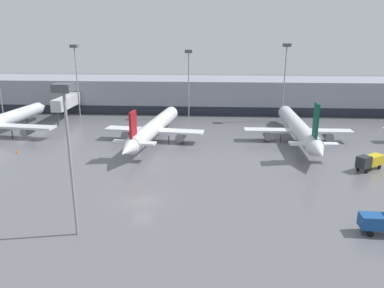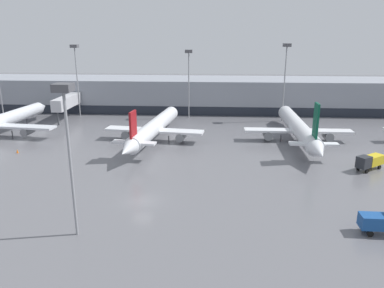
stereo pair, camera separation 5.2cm
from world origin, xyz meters
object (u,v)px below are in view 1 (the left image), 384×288
parked_jet_2 (154,128)px  apron_light_mast_1 (286,61)px  service_truck_3 (384,221)px  traffic_cone_1 (17,151)px  apron_light_mast_6 (66,117)px  parked_jet_0 (298,128)px  service_truck_1 (370,161)px  apron_light_mast_7 (75,60)px  apron_light_mast_5 (189,64)px

parked_jet_2 → apron_light_mast_1: size_ratio=1.91×
service_truck_3 → traffic_cone_1: (-55.38, 25.76, -1.20)m
service_truck_3 → traffic_cone_1: bearing=156.3°
parked_jet_2 → apron_light_mast_6: bearing=-176.6°
apron_light_mast_6 → parked_jet_0: bearing=50.7°
apron_light_mast_6 → service_truck_1: bearing=29.6°
apron_light_mast_7 → apron_light_mast_1: bearing=-3.5°
parked_jet_2 → apron_light_mast_5: size_ratio=2.08×
parked_jet_0 → apron_light_mast_7: (-53.27, 21.51, 11.82)m
service_truck_1 → traffic_cone_1: bearing=-41.2°
traffic_cone_1 → apron_light_mast_5: 45.51m
service_truck_3 → apron_light_mast_1: size_ratio=0.25×
service_truck_1 → parked_jet_2: bearing=-57.8°
apron_light_mast_5 → traffic_cone_1: bearing=-133.2°
parked_jet_2 → service_truck_1: 40.38m
apron_light_mast_1 → apron_light_mast_7: size_ratio=1.03×
service_truck_1 → service_truck_3: 21.60m
apron_light_mast_6 → service_truck_3: bearing=3.8°
parked_jet_0 → apron_light_mast_1: 21.94m
parked_jet_0 → apron_light_mast_7: size_ratio=2.02×
service_truck_3 → parked_jet_0: bearing=94.0°
parked_jet_2 → apron_light_mast_7: bearing=53.3°
parked_jet_0 → apron_light_mast_7: apron_light_mast_7 is taller
apron_light_mast_6 → parked_jet_2: bearing=86.0°
apron_light_mast_5 → apron_light_mast_6: size_ratio=1.04×
parked_jet_0 → apron_light_mast_1: (-0.09, 18.27, 12.14)m
service_truck_3 → apron_light_mast_5: bearing=115.2°
apron_light_mast_5 → apron_light_mast_6: (-8.25, -59.69, -0.50)m
service_truck_1 → traffic_cone_1: (-61.74, 5.12, -1.13)m
service_truck_3 → apron_light_mast_7: (-55.05, 58.48, 13.03)m
apron_light_mast_7 → parked_jet_0: bearing=-22.0°
apron_light_mast_6 → apron_light_mast_7: (-21.19, 60.73, 1.30)m
service_truck_3 → apron_light_mast_5: apron_light_mast_5 is taller
service_truck_1 → apron_light_mast_5: bearing=-85.5°
parked_jet_2 → traffic_cone_1: bearing=119.1°
parked_jet_0 → apron_light_mast_6: apron_light_mast_6 is taller
traffic_cone_1 → apron_light_mast_7: apron_light_mast_7 is taller
parked_jet_0 → apron_light_mast_6: (-32.08, -39.22, 10.52)m
parked_jet_2 → service_truck_3: size_ratio=7.48×
parked_jet_0 → service_truck_1: parked_jet_0 is taller
parked_jet_0 → traffic_cone_1: (-53.60, -11.22, -2.42)m
traffic_cone_1 → apron_light_mast_6: size_ratio=0.05×
service_truck_3 → traffic_cone_1: 61.08m
apron_light_mast_1 → apron_light_mast_5: size_ratio=1.09×
service_truck_3 → apron_light_mast_7: size_ratio=0.26×
service_truck_3 → apron_light_mast_1: 56.87m
parked_jet_0 → traffic_cone_1: 54.81m
apron_light_mast_1 → apron_light_mast_6: (-31.99, -57.49, -1.62)m
parked_jet_2 → service_truck_1: size_ratio=6.71×
service_truck_1 → apron_light_mast_5: apron_light_mast_5 is taller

